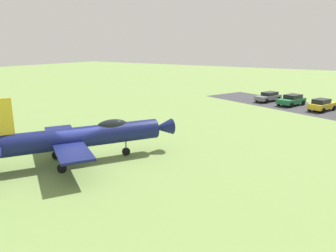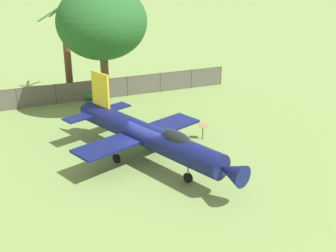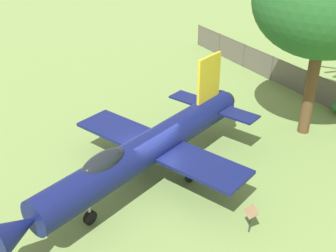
{
  "view_description": "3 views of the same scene",
  "coord_description": "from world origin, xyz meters",
  "px_view_note": "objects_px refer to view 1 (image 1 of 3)",
  "views": [
    {
      "loc": [
        -14.47,
        -16.84,
        8.08
      ],
      "look_at": [
        7.32,
        -2.9,
        1.5
      ],
      "focal_mm": 34.44,
      "sensor_mm": 36.0,
      "label": 1
    },
    {
      "loc": [
        7.63,
        -23.77,
        12.5
      ],
      "look_at": [
        1.32,
        0.28,
        2.46
      ],
      "focal_mm": 47.32,
      "sensor_mm": 36.0,
      "label": 2
    },
    {
      "loc": [
        15.39,
        2.87,
        11.53
      ],
      "look_at": [
        -0.99,
        0.73,
        2.46
      ],
      "focal_mm": 44.39,
      "sensor_mm": 36.0,
      "label": 3
    }
  ],
  "objects_px": {
    "info_plaque": "(65,133)",
    "parked_car_gray": "(268,97)",
    "parked_car_green": "(292,100)",
    "display_jet": "(80,137)",
    "parked_car_yellow": "(322,105)"
  },
  "relations": [
    {
      "from": "info_plaque",
      "to": "parked_car_gray",
      "type": "relative_size",
      "value": 0.24
    },
    {
      "from": "parked_car_yellow",
      "to": "info_plaque",
      "type": "bearing_deg",
      "value": 168.19
    },
    {
      "from": "info_plaque",
      "to": "parked_car_yellow",
      "type": "bearing_deg",
      "value": -31.49
    },
    {
      "from": "parked_car_gray",
      "to": "display_jet",
      "type": "bearing_deg",
      "value": 11.63
    },
    {
      "from": "info_plaque",
      "to": "parked_car_green",
      "type": "height_order",
      "value": "parked_car_green"
    },
    {
      "from": "info_plaque",
      "to": "parked_car_yellow",
      "type": "relative_size",
      "value": 0.26
    },
    {
      "from": "display_jet",
      "to": "parked_car_gray",
      "type": "distance_m",
      "value": 32.39
    },
    {
      "from": "parked_car_yellow",
      "to": "parked_car_gray",
      "type": "height_order",
      "value": "parked_car_yellow"
    },
    {
      "from": "parked_car_yellow",
      "to": "display_jet",
      "type": "bearing_deg",
      "value": 177.85
    },
    {
      "from": "parked_car_gray",
      "to": "parked_car_green",
      "type": "bearing_deg",
      "value": 86.35
    },
    {
      "from": "parked_car_yellow",
      "to": "parked_car_gray",
      "type": "relative_size",
      "value": 0.93
    },
    {
      "from": "info_plaque",
      "to": "parked_car_gray",
      "type": "distance_m",
      "value": 30.9
    },
    {
      "from": "display_jet",
      "to": "parked_car_yellow",
      "type": "height_order",
      "value": "display_jet"
    },
    {
      "from": "display_jet",
      "to": "parked_car_yellow",
      "type": "distance_m",
      "value": 31.09
    },
    {
      "from": "parked_car_yellow",
      "to": "parked_car_green",
      "type": "bearing_deg",
      "value": 85.2
    }
  ]
}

